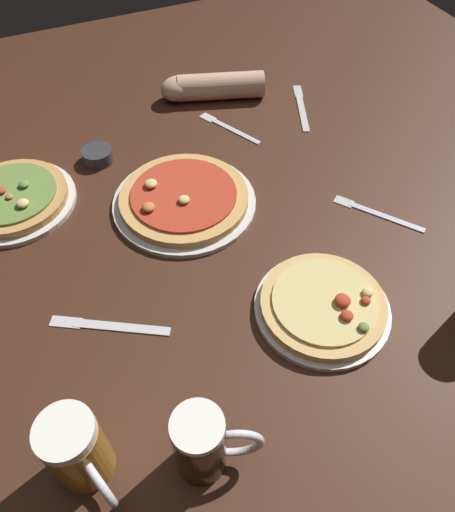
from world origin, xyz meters
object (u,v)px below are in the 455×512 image
(fork_left, at_px, (228,127))
(fork_spare, at_px, (376,213))
(pizza_plate_far, at_px, (13,198))
(diner_arm, at_px, (209,87))
(beer_mug_pale, at_px, (78,451))
(ramekin_sauce, at_px, (98,155))
(beer_mug_dark, at_px, (203,444))
(knife_spare, at_px, (301,107))
(pizza_plate_near, at_px, (323,306))
(pizza_plate_side, at_px, (184,199))
(knife_right, at_px, (109,326))

(fork_left, xyz_separation_m, fork_spare, (0.18, -0.43, -0.00))
(pizza_plate_far, xyz_separation_m, diner_arm, (0.58, 0.22, 0.02))
(beer_mug_pale, relative_size, diner_arm, 0.52)
(beer_mug_pale, height_order, ramekin_sauce, beer_mug_pale)
(fork_left, bearing_deg, fork_spare, -67.99)
(beer_mug_dark, bearing_deg, knife_spare, 51.72)
(pizza_plate_near, height_order, pizza_plate_far, pizza_plate_near)
(knife_spare, height_order, diner_arm, diner_arm)
(pizza_plate_far, relative_size, fork_left, 1.49)
(beer_mug_pale, height_order, knife_spare, beer_mug_pale)
(fork_spare, relative_size, knife_spare, 0.84)
(pizza_plate_far, height_order, diner_arm, diner_arm)
(ramekin_sauce, xyz_separation_m, fork_left, (0.35, -0.01, -0.01))
(pizza_plate_far, xyz_separation_m, fork_left, (0.57, 0.07, -0.01))
(beer_mug_dark, distance_m, beer_mug_pale, 0.18)
(pizza_plate_side, distance_m, knife_spare, 0.50)
(pizza_plate_side, relative_size, ramekin_sauce, 4.33)
(ramekin_sauce, bearing_deg, knife_spare, -0.48)
(beer_mug_pale, distance_m, fork_left, 0.91)
(beer_mug_pale, xyz_separation_m, ramekin_sauce, (0.20, 0.72, -0.06))
(pizza_plate_near, distance_m, pizza_plate_side, 0.41)
(ramekin_sauce, distance_m, fork_spare, 0.69)
(knife_right, height_order, diner_arm, diner_arm)
(beer_mug_pale, distance_m, knife_right, 0.26)
(ramekin_sauce, relative_size, fork_left, 0.40)
(fork_left, bearing_deg, beer_mug_dark, -116.49)
(diner_arm, bearing_deg, fork_spare, -74.09)
(pizza_plate_side, xyz_separation_m, knife_spare, (0.44, 0.23, -0.01))
(knife_spare, xyz_separation_m, diner_arm, (-0.22, 0.15, 0.03))
(beer_mug_dark, relative_size, knife_spare, 0.70)
(pizza_plate_side, bearing_deg, ramekin_sauce, 120.89)
(pizza_plate_side, height_order, knife_right, pizza_plate_side)
(pizza_plate_far, distance_m, fork_left, 0.58)
(pizza_plate_near, relative_size, diner_arm, 0.89)
(beer_mug_pale, relative_size, ramekin_sauce, 2.01)
(beer_mug_dark, bearing_deg, knife_right, 103.73)
(fork_left, relative_size, fork_spare, 1.04)
(pizza_plate_far, relative_size, diner_arm, 0.96)
(fork_left, height_order, knife_spare, same)
(pizza_plate_side, xyz_separation_m, beer_mug_pale, (-0.34, -0.49, 0.06))
(beer_mug_dark, height_order, knife_right, beer_mug_dark)
(fork_left, distance_m, fork_spare, 0.47)
(knife_spare, distance_m, diner_arm, 0.27)
(pizza_plate_far, height_order, beer_mug_pale, beer_mug_pale)
(pizza_plate_near, distance_m, fork_spare, 0.31)
(knife_spare, bearing_deg, pizza_plate_far, -175.04)
(ramekin_sauce, relative_size, diner_arm, 0.26)
(fork_left, height_order, diner_arm, diner_arm)
(beer_mug_pale, distance_m, fork_spare, 0.79)
(pizza_plate_side, distance_m, beer_mug_pale, 0.60)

